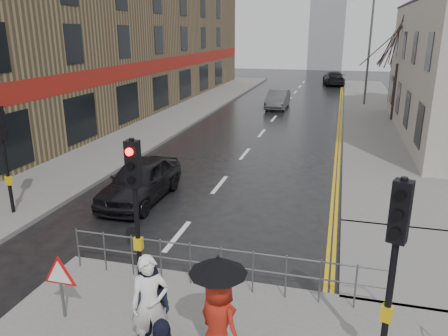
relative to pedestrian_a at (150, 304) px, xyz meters
The scene contains 20 objects.
ground 2.29m from the pedestrian_a, 128.61° to the left, with size 120.00×120.00×0.00m, color black.
left_pavement 25.81m from the pedestrian_a, 107.53° to the left, with size 4.00×44.00×0.14m, color #605E5B.
right_pavement 27.12m from the pedestrian_a, 78.87° to the left, with size 4.00×40.00×0.14m, color #605E5B.
pavement_bridge_right 7.03m from the pedestrian_a, 41.26° to the left, with size 4.00×4.20×0.14m, color #605E5B.
building_left_terrace 27.35m from the pedestrian_a, 119.36° to the left, with size 8.00×42.00×10.00m, color olive.
church_tower 64.08m from the pedestrian_a, 89.79° to the left, with size 5.00×5.00×18.00m, color gray.
traffic_signal_near_left 2.51m from the pedestrian_a, 120.91° to the left, with size 0.28×0.27×3.40m.
traffic_signal_near_right 4.21m from the pedestrian_a, ahead, with size 0.34×0.33×3.40m.
traffic_signal_far_left 8.30m from the pedestrian_a, 145.84° to the left, with size 0.34×0.33×3.40m.
guard_railing_front 2.30m from the pedestrian_a, 72.72° to the left, with size 7.14×0.04×1.00m.
warning_sign 2.10m from the pedestrian_a, 169.53° to the left, with size 0.80×0.07×1.35m.
street_lamp 30.16m from the pedestrian_a, 81.26° to the left, with size 1.83×0.25×8.00m.
tree_near 24.74m from the pedestrian_a, 75.20° to the left, with size 2.40×2.40×6.58m.
tree_far 32.47m from the pedestrian_a, 77.97° to the left, with size 2.40×2.40×5.64m.
pedestrian_a is the anchor object (origin of this frame).
pedestrian_b 0.17m from the pedestrian_a, 90.27° to the left, with size 0.76×0.59×1.56m, color black.
pedestrian_with_umbrella 1.27m from the pedestrian_a, ahead, with size 1.00×0.96×2.05m.
car_parked 7.73m from the pedestrian_a, 116.69° to the left, with size 1.68×4.18×1.42m, color black.
car_mid 26.85m from the pedestrian_a, 93.48° to the left, with size 1.43×4.10×1.35m, color #414345.
car_far 42.98m from the pedestrian_a, 87.27° to the left, with size 2.01×4.95×1.44m, color black.
Camera 1 is at (4.20, -7.56, 5.60)m, focal length 35.00 mm.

